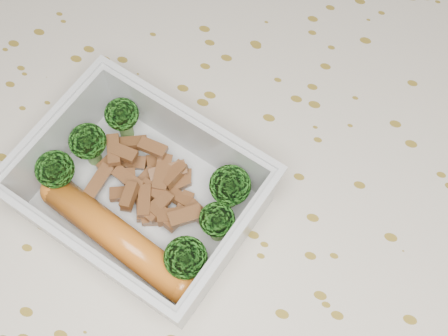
% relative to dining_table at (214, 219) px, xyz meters
% --- Properties ---
extents(dining_table, '(1.40, 0.90, 0.75)m').
position_rel_dining_table_xyz_m(dining_table, '(0.00, 0.00, 0.00)').
color(dining_table, brown).
rests_on(dining_table, ground).
extents(tablecloth, '(1.46, 0.96, 0.19)m').
position_rel_dining_table_xyz_m(tablecloth, '(0.00, 0.00, 0.05)').
color(tablecloth, beige).
rests_on(tablecloth, dining_table).
extents(lunch_container, '(0.19, 0.16, 0.06)m').
position_rel_dining_table_xyz_m(lunch_container, '(-0.04, -0.04, 0.11)').
color(lunch_container, silver).
rests_on(lunch_container, tablecloth).
extents(broccoli_florets, '(0.15, 0.12, 0.04)m').
position_rel_dining_table_xyz_m(broccoli_florets, '(-0.04, -0.03, 0.12)').
color(broccoli_florets, '#608C3F').
rests_on(broccoli_florets, lunch_container).
extents(meat_pile, '(0.09, 0.07, 0.03)m').
position_rel_dining_table_xyz_m(meat_pile, '(-0.04, -0.03, 0.10)').
color(meat_pile, brown).
rests_on(meat_pile, lunch_container).
extents(sausage, '(0.13, 0.06, 0.02)m').
position_rel_dining_table_xyz_m(sausage, '(-0.05, -0.07, 0.11)').
color(sausage, '#CD691C').
rests_on(sausage, lunch_container).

